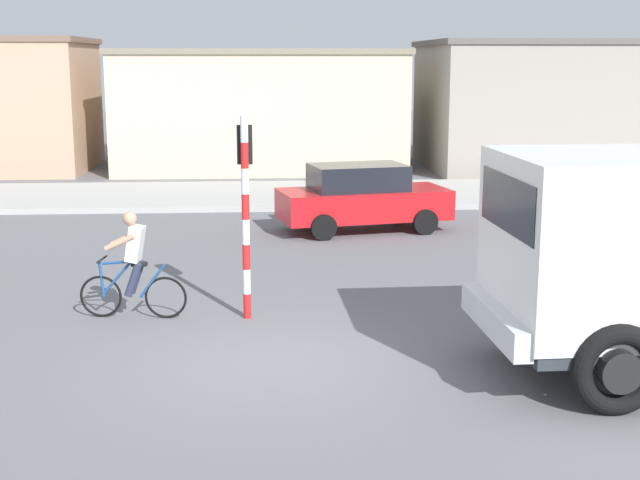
{
  "coord_description": "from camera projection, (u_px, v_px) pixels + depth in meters",
  "views": [
    {
      "loc": [
        -0.19,
        -11.32,
        4.06
      ],
      "look_at": [
        0.73,
        2.5,
        1.2
      ],
      "focal_mm": 49.44,
      "sensor_mm": 36.0,
      "label": 1
    }
  ],
  "objects": [
    {
      "name": "building_corner_right",
      "position": [
        587.0,
        105.0,
        33.05
      ],
      "size": [
        12.21,
        7.12,
        4.73
      ],
      "color": "#9E9389",
      "rests_on": "ground"
    },
    {
      "name": "building_mid_block",
      "position": [
        260.0,
        108.0,
        33.78
      ],
      "size": [
        10.61,
        7.88,
        4.4
      ],
      "color": "beige",
      "rests_on": "ground"
    },
    {
      "name": "traffic_light_pole",
      "position": [
        245.0,
        189.0,
        13.71
      ],
      "size": [
        0.24,
        0.43,
        3.2
      ],
      "color": "red",
      "rests_on": "ground"
    },
    {
      "name": "car_red_near",
      "position": [
        362.0,
        197.0,
        21.02
      ],
      "size": [
        4.26,
        2.48,
        1.6
      ],
      "color": "red",
      "rests_on": "ground"
    },
    {
      "name": "cyclist",
      "position": [
        133.0,
        265.0,
        13.9
      ],
      "size": [
        1.72,
        0.53,
        1.72
      ],
      "color": "black",
      "rests_on": "ground"
    },
    {
      "name": "ground_plane",
      "position": [
        279.0,
        365.0,
        11.9
      ],
      "size": [
        120.0,
        120.0,
        0.0
      ],
      "primitive_type": "plane",
      "color": "slate"
    },
    {
      "name": "sidewalk_far",
      "position": [
        269.0,
        195.0,
        26.2
      ],
      "size": [
        80.0,
        5.0,
        0.16
      ],
      "primitive_type": "cube",
      "color": "#ADADA8",
      "rests_on": "ground"
    }
  ]
}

